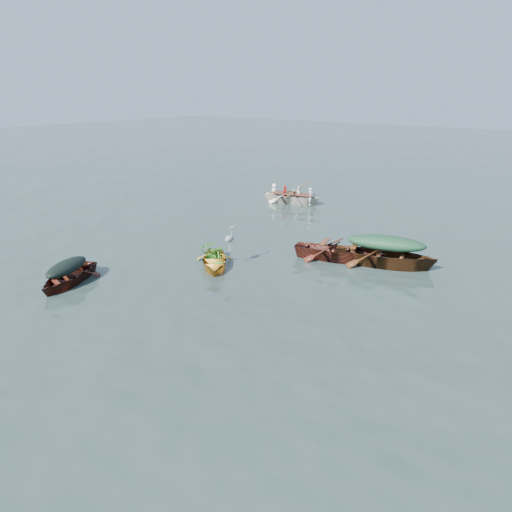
% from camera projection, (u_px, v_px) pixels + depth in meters
% --- Properties ---
extents(ground, '(140.00, 140.00, 0.00)m').
position_uv_depth(ground, '(219.00, 289.00, 15.36)').
color(ground, '#2C3E39').
rests_on(ground, ground).
extents(yellow_dinghy, '(2.92, 3.01, 0.78)m').
position_uv_depth(yellow_dinghy, '(214.00, 267.00, 17.28)').
color(yellow_dinghy, gold).
rests_on(yellow_dinghy, ground).
extents(dark_covered_boat, '(2.53, 3.61, 0.83)m').
position_uv_depth(dark_covered_boat, '(69.00, 284.00, 15.80)').
color(dark_covered_boat, '#471C10').
rests_on(dark_covered_boat, ground).
extents(green_tarp_boat, '(5.06, 2.84, 1.16)m').
position_uv_depth(green_tarp_boat, '(384.00, 266.00, 17.35)').
color(green_tarp_boat, '#522D13').
rests_on(green_tarp_boat, ground).
extents(open_wooden_boat, '(4.72, 2.62, 1.06)m').
position_uv_depth(open_wooden_boat, '(339.00, 260.00, 17.91)').
color(open_wooden_boat, maroon).
rests_on(open_wooden_boat, ground).
extents(rowed_boat, '(4.54, 2.23, 1.04)m').
position_uv_depth(rowed_boat, '(292.00, 203.00, 26.67)').
color(rowed_boat, white).
rests_on(rowed_boat, ground).
extents(dark_tarp_cover, '(1.39, 1.99, 0.40)m').
position_uv_depth(dark_tarp_cover, '(66.00, 265.00, 15.60)').
color(dark_tarp_cover, black).
rests_on(dark_tarp_cover, dark_covered_boat).
extents(green_tarp_cover, '(2.78, 1.56, 0.52)m').
position_uv_depth(green_tarp_cover, '(386.00, 243.00, 17.08)').
color(green_tarp_cover, '#193E23').
rests_on(green_tarp_cover, green_tarp_boat).
extents(thwart_benches, '(2.40, 1.44, 0.04)m').
position_uv_depth(thwart_benches, '(340.00, 246.00, 17.74)').
color(thwart_benches, '#522A13').
rests_on(thwart_benches, open_wooden_boat).
extents(heron, '(0.48, 0.48, 0.92)m').
position_uv_depth(heron, '(230.00, 243.00, 17.09)').
color(heron, '#909498').
rests_on(heron, yellow_dinghy).
extents(dinghy_weeds, '(1.13, 1.14, 0.60)m').
position_uv_depth(dinghy_weeds, '(215.00, 243.00, 17.58)').
color(dinghy_weeds, '#33771F').
rests_on(dinghy_weeds, yellow_dinghy).
extents(rowers, '(3.24, 1.82, 0.76)m').
position_uv_depth(rowers, '(292.00, 187.00, 26.38)').
color(rowers, silver).
rests_on(rowers, rowed_boat).
extents(oars, '(1.15, 2.67, 0.06)m').
position_uv_depth(oars, '(292.00, 193.00, 26.49)').
color(oars, olive).
rests_on(oars, rowed_boat).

